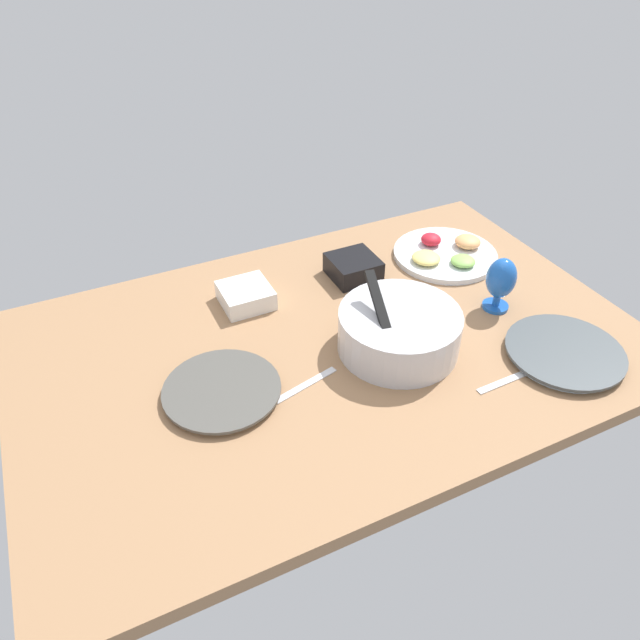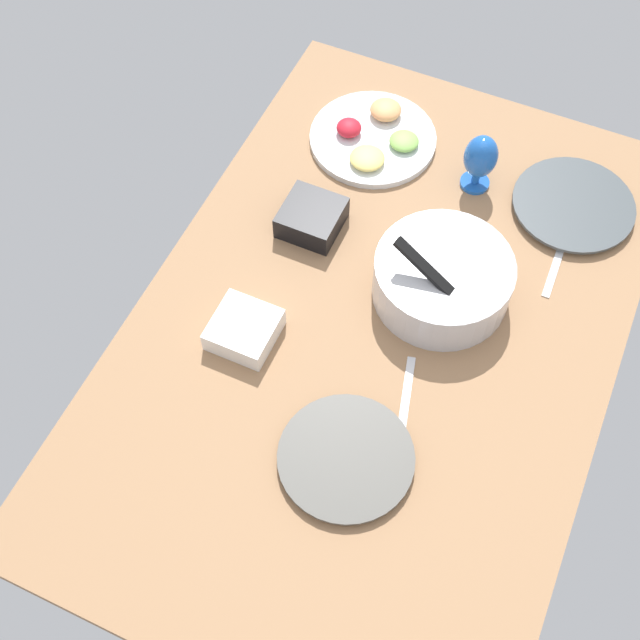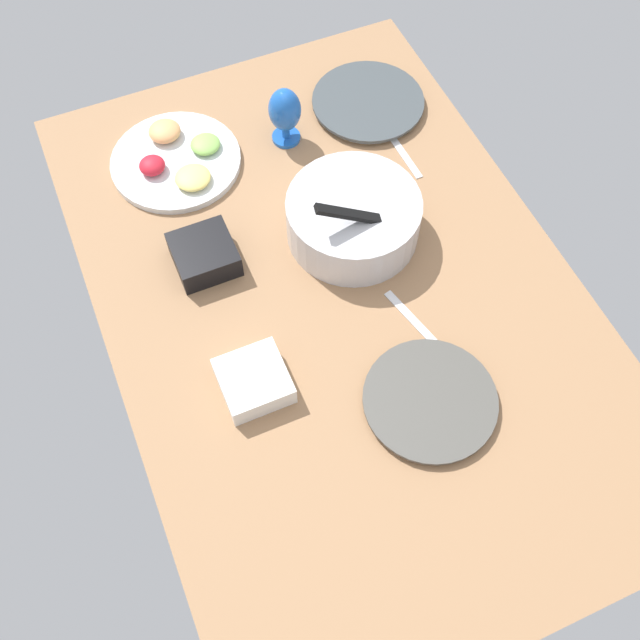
{
  "view_description": "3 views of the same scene",
  "coord_description": "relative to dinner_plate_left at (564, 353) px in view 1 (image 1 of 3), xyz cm",
  "views": [
    {
      "loc": [
        54.97,
        107.7,
        100.23
      ],
      "look_at": [
        0.95,
        -4.56,
        4.26
      ],
      "focal_mm": 33.6,
      "sensor_mm": 36.0,
      "label": 1
    },
    {
      "loc": [
        92.05,
        27.63,
        159.39
      ],
      "look_at": [
        5.86,
        -11.1,
        4.26
      ],
      "focal_mm": 46.76,
      "sensor_mm": 36.0,
      "label": 2
    },
    {
      "loc": [
        79.57,
        -38.87,
        141.06
      ],
      "look_at": [
        6.9,
        -7.67,
        4.26
      ],
      "focal_mm": 41.42,
      "sensor_mm": 36.0,
      "label": 3
    }
  ],
  "objects": [
    {
      "name": "ground_plane",
      "position": [
        50.81,
        -30.92,
        -3.15
      ],
      "size": [
        160.0,
        104.0,
        4.0
      ],
      "primitive_type": "cube",
      "color": "#99704C"
    },
    {
      "name": "dinner_plate_left",
      "position": [
        0.0,
        0.0,
        0.0
      ],
      "size": [
        29.67,
        29.67,
        2.2
      ],
      "color": "silver",
      "rests_on": "ground_plane"
    },
    {
      "name": "dinner_plate_right",
      "position": [
        82.65,
        -24.59,
        -0.09
      ],
      "size": [
        27.99,
        27.99,
        2.03
      ],
      "color": "silver",
      "rests_on": "ground_plane"
    },
    {
      "name": "mixing_bowl",
      "position": [
        36.5,
        -21.14,
        4.89
      ],
      "size": [
        31.03,
        31.03,
        18.83
      ],
      "color": "silver",
      "rests_on": "ground_plane"
    },
    {
      "name": "fruit_platter",
      "position": [
        -0.7,
        -52.65,
        0.42
      ],
      "size": [
        32.59,
        32.59,
        5.39
      ],
      "color": "silver",
      "rests_on": "ground_plane"
    },
    {
      "name": "hurricane_glass_blue",
      "position": [
        2.33,
        -24.29,
        8.11
      ],
      "size": [
        8.17,
        8.17,
        15.86
      ],
      "color": "blue",
      "rests_on": "ground_plane"
    },
    {
      "name": "square_bowl_white",
      "position": [
        64.89,
        -56.57,
        1.9
      ],
      "size": [
        13.76,
        13.76,
        5.47
      ],
      "color": "white",
      "rests_on": "ground_plane"
    },
    {
      "name": "square_bowl_black",
      "position": [
        30.89,
        -55.8,
        2.39
      ],
      "size": [
        13.78,
        13.78,
        6.35
      ],
      "color": "black",
      "rests_on": "ground_plane"
    },
    {
      "name": "fork_by_left_plate",
      "position": [
        18.73,
        1.03,
        -0.85
      ],
      "size": [
        18.04,
        2.32,
        0.6
      ],
      "primitive_type": "cube",
      "rotation": [
        0.0,
        0.0,
        0.03
      ],
      "color": "silver",
      "rests_on": "ground_plane"
    },
    {
      "name": "fork_by_right_plate",
      "position": [
        63.62,
        -18.74,
        -0.85
      ],
      "size": [
        17.91,
        6.06,
        0.6
      ],
      "primitive_type": "cube",
      "rotation": [
        0.0,
        0.0,
        0.24
      ],
      "color": "silver",
      "rests_on": "ground_plane"
    }
  ]
}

